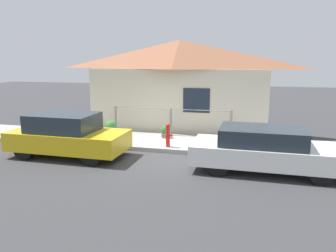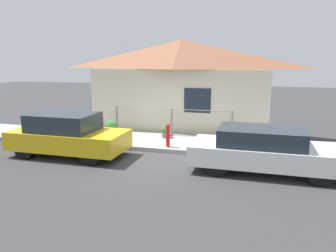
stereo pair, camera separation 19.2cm
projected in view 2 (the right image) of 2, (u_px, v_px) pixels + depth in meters
The scene contains 9 objects.
ground_plane at pixel (156, 152), 11.38m from camera, with size 60.00×60.00×0.00m, color #38383A.
sidewalk at pixel (165, 142), 12.45m from camera, with size 24.00×2.30×0.15m.
house at pixel (180, 59), 14.20m from camera, with size 8.02×2.23×4.00m.
fence at pixel (172, 120), 13.26m from camera, with size 4.90×0.10×1.11m.
car_left at pixel (67, 135), 10.90m from camera, with size 3.88×1.76×1.43m.
car_right at pixel (265, 150), 9.31m from camera, with size 4.33×1.76×1.28m.
fire_hydrant at pixel (168, 135), 11.48m from camera, with size 0.34×0.15×0.84m.
potted_plant_near_hydrant at pixel (166, 132), 12.85m from camera, with size 0.33×0.33×0.48m.
potted_plant_by_fence at pixel (112, 126), 13.48m from camera, with size 0.46×0.46×0.56m.
Camera 2 is at (3.21, -10.49, 3.19)m, focal length 35.00 mm.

